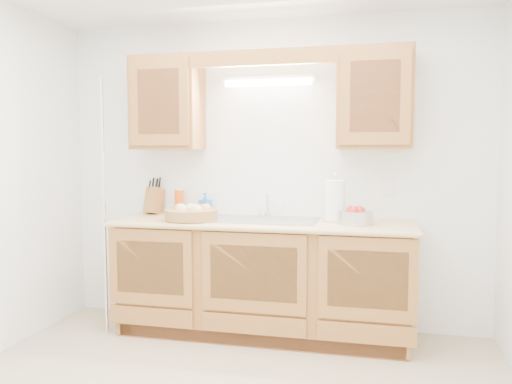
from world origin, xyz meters
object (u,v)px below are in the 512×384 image
(fruit_basket, at_px, (192,213))
(apple_bowl, at_px, (355,216))
(paper_towel, at_px, (335,201))
(knife_block, at_px, (154,200))

(fruit_basket, xyz_separation_m, apple_bowl, (1.24, 0.07, 0.00))
(apple_bowl, bearing_deg, paper_towel, 152.87)
(paper_towel, xyz_separation_m, apple_bowl, (0.15, -0.08, -0.10))
(knife_block, height_order, paper_towel, paper_towel)
(knife_block, distance_m, paper_towel, 1.56)
(knife_block, height_order, apple_bowl, knife_block)
(knife_block, bearing_deg, fruit_basket, -23.44)
(knife_block, bearing_deg, apple_bowl, 3.31)
(fruit_basket, bearing_deg, paper_towel, 7.63)
(knife_block, xyz_separation_m, apple_bowl, (1.70, -0.25, -0.06))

